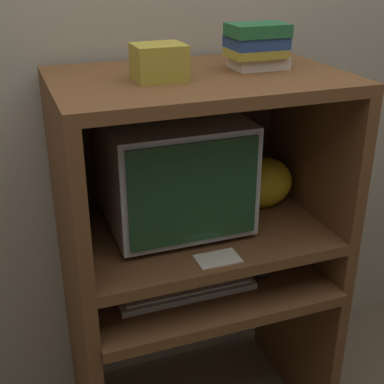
% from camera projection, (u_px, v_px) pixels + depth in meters
% --- Properties ---
extents(wall_back, '(6.00, 0.06, 2.60)m').
position_uv_depth(wall_back, '(164.00, 58.00, 1.86)').
color(wall_back, '#B2A893').
rests_on(wall_back, ground_plane).
extents(desk_base, '(0.86, 0.60, 0.64)m').
position_uv_depth(desk_base, '(200.00, 329.00, 1.91)').
color(desk_base, brown).
rests_on(desk_base, ground_plane).
extents(desk_monitor_shelf, '(0.86, 0.57, 0.17)m').
position_uv_depth(desk_monitor_shelf, '(198.00, 236.00, 1.78)').
color(desk_monitor_shelf, brown).
rests_on(desk_monitor_shelf, desk_base).
extents(hutch_upper, '(0.86, 0.57, 0.50)m').
position_uv_depth(hutch_upper, '(195.00, 125.00, 1.65)').
color(hutch_upper, brown).
rests_on(hutch_upper, desk_monitor_shelf).
extents(crt_monitor, '(0.43, 0.40, 0.37)m').
position_uv_depth(crt_monitor, '(173.00, 171.00, 1.70)').
color(crt_monitor, '#B2B2B7').
rests_on(crt_monitor, desk_monitor_shelf).
extents(keyboard, '(0.45, 0.15, 0.03)m').
position_uv_depth(keyboard, '(185.00, 287.00, 1.72)').
color(keyboard, beige).
rests_on(keyboard, desk_base).
extents(mouse, '(0.06, 0.04, 0.03)m').
position_uv_depth(mouse, '(263.00, 274.00, 1.79)').
color(mouse, black).
rests_on(mouse, desk_base).
extents(snack_bag, '(0.22, 0.16, 0.18)m').
position_uv_depth(snack_bag, '(262.00, 183.00, 1.87)').
color(snack_bag, gold).
rests_on(snack_bag, desk_monitor_shelf).
extents(book_stack, '(0.18, 0.14, 0.14)m').
position_uv_depth(book_stack, '(257.00, 46.00, 1.60)').
color(book_stack, beige).
rests_on(book_stack, hutch_upper).
extents(paper_card, '(0.13, 0.08, 0.00)m').
position_uv_depth(paper_card, '(218.00, 259.00, 1.57)').
color(paper_card, beige).
rests_on(paper_card, desk_monitor_shelf).
extents(storage_box, '(0.14, 0.12, 0.10)m').
position_uv_depth(storage_box, '(159.00, 62.00, 1.47)').
color(storage_box, gold).
rests_on(storage_box, hutch_upper).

